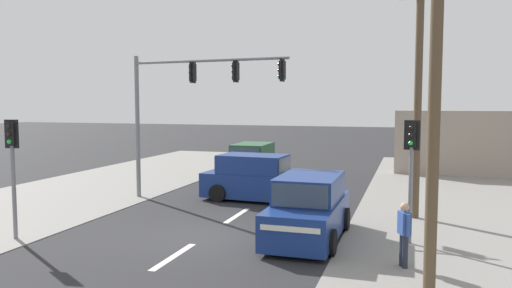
% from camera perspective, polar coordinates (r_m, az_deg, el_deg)
% --- Properties ---
extents(ground_plane, '(140.00, 140.00, 0.00)m').
position_cam_1_polar(ground_plane, '(15.40, -5.98, -10.53)').
color(ground_plane, '#28282B').
extents(lane_dash_near, '(0.20, 2.40, 0.01)m').
position_cam_1_polar(lane_dash_near, '(13.66, -9.39, -12.55)').
color(lane_dash_near, silver).
rests_on(lane_dash_near, ground).
extents(lane_dash_mid, '(0.20, 2.40, 0.01)m').
position_cam_1_polar(lane_dash_mid, '(18.11, -2.17, -8.16)').
color(lane_dash_mid, silver).
rests_on(lane_dash_mid, ground).
extents(lane_dash_far, '(0.20, 2.40, 0.01)m').
position_cam_1_polar(lane_dash_far, '(22.78, 2.06, -5.47)').
color(lane_dash_far, silver).
rests_on(lane_dash_far, ground).
extents(kerb_left_verge, '(8.00, 40.00, 0.02)m').
position_cam_1_polar(kerb_left_verge, '(23.13, -21.65, -5.63)').
color(kerb_left_verge, gray).
rests_on(kerb_left_verge, ground).
extents(utility_pole_foreground_right, '(3.78, 0.61, 10.73)m').
position_cam_1_polar(utility_pole_foreground_right, '(11.16, 19.33, 13.15)').
color(utility_pole_foreground_right, brown).
rests_on(utility_pole_foreground_right, ground).
extents(utility_pole_midground_right, '(1.80, 0.26, 8.71)m').
position_cam_1_polar(utility_pole_midground_right, '(18.09, 18.05, 6.23)').
color(utility_pole_midground_right, brown).
rests_on(utility_pole_midground_right, ground).
extents(traffic_signal_mast, '(6.87, 0.92, 6.00)m').
position_cam_1_polar(traffic_signal_mast, '(20.48, -8.04, 5.57)').
color(traffic_signal_mast, slate).
rests_on(traffic_signal_mast, ground).
extents(pedestal_signal_right_kerb, '(0.43, 0.31, 3.56)m').
position_cam_1_polar(pedestal_signal_right_kerb, '(14.77, 17.32, -1.82)').
color(pedestal_signal_right_kerb, slate).
rests_on(pedestal_signal_right_kerb, ground).
extents(pedestal_signal_left_kerb, '(0.44, 0.30, 3.56)m').
position_cam_1_polar(pedestal_signal_left_kerb, '(16.28, -26.07, -1.50)').
color(pedestal_signal_left_kerb, slate).
rests_on(pedestal_signal_left_kerb, ground).
extents(shopfront_wall_far, '(12.00, 1.00, 3.60)m').
position_cam_1_polar(shopfront_wall_far, '(30.14, 27.05, -0.03)').
color(shopfront_wall_far, '#A39384').
rests_on(shopfront_wall_far, ground).
extents(suv_receding_far, '(2.08, 4.55, 1.90)m').
position_cam_1_polar(suv_receding_far, '(15.02, 6.02, -7.45)').
color(suv_receding_far, navy).
rests_on(suv_receding_far, ground).
extents(suv_oncoming_mid, '(2.11, 4.56, 1.90)m').
position_cam_1_polar(suv_oncoming_mid, '(26.45, -0.29, -2.10)').
color(suv_oncoming_mid, '#235633').
rests_on(suv_oncoming_mid, ground).
extents(suv_oncoming_near, '(4.63, 2.26, 1.90)m').
position_cam_1_polar(suv_oncoming_near, '(20.72, 0.03, -4.03)').
color(suv_oncoming_near, navy).
rests_on(suv_oncoming_near, ground).
extents(pedestrian_at_kerb, '(0.34, 0.52, 1.63)m').
position_cam_1_polar(pedestrian_at_kerb, '(12.89, 16.57, -9.50)').
color(pedestrian_at_kerb, '#232838').
rests_on(pedestrian_at_kerb, ground).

